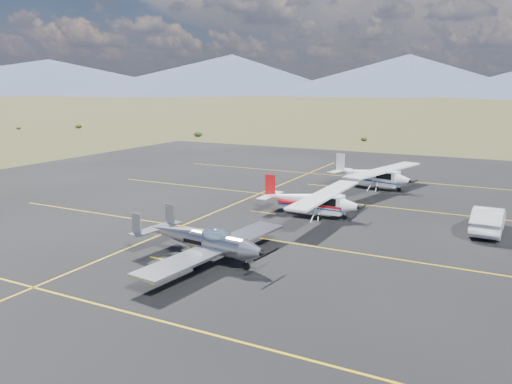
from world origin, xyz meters
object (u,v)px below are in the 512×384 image
Objects in this scene: aircraft_low_wing at (205,241)px; aircraft_cessna at (311,199)px; sedan at (488,220)px; aircraft_plain at (373,174)px.

aircraft_cessna is (1.52, 10.80, 0.09)m from aircraft_low_wing.
aircraft_cessna is at bearing 88.71° from aircraft_low_wing.
sedan is (12.41, 11.92, -0.25)m from aircraft_low_wing.
aircraft_low_wing is at bearing 45.71° from sedan.
sedan is (10.88, 1.11, -0.33)m from aircraft_cessna.
aircraft_plain is (2.80, 22.09, 0.15)m from aircraft_low_wing.
aircraft_low_wing is at bearing -96.97° from aircraft_cessna.
aircraft_plain reaches higher than sedan.
aircraft_plain reaches higher than aircraft_low_wing.
aircraft_cessna is at bearing -81.59° from aircraft_plain.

